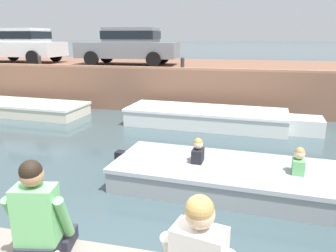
{
  "coord_description": "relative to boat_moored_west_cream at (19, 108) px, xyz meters",
  "views": [
    {
      "loc": [
        1.39,
        -2.54,
        2.85
      ],
      "look_at": [
        -0.01,
        3.27,
        1.2
      ],
      "focal_mm": 35.0,
      "sensor_mm": 36.0,
      "label": 1
    }
  ],
  "objects": [
    {
      "name": "ground_plane",
      "position": [
        6.95,
        -3.26,
        -0.23
      ],
      "size": [
        400.0,
        400.0,
        0.0
      ],
      "primitive_type": "plane",
      "color": "#3D5156"
    },
    {
      "name": "car_left_inner_grey",
      "position": [
        3.37,
        3.1,
        2.27
      ],
      "size": [
        4.33,
        2.02,
        1.54
      ],
      "color": "slate",
      "rests_on": "far_quay_wall"
    },
    {
      "name": "boat_moored_west_cream",
      "position": [
        0.0,
        0.0,
        0.0
      ],
      "size": [
        5.75,
        1.96,
        0.45
      ],
      "color": "silver",
      "rests_on": "ground"
    },
    {
      "name": "mooring_bollard_west",
      "position": [
        -0.06,
        1.66,
        1.66
      ],
      "size": [
        0.15,
        0.15,
        0.45
      ],
      "color": "#2D2B28",
      "rests_on": "far_quay_wall"
    },
    {
      "name": "motorboat_passing",
      "position": [
        8.79,
        -4.64,
        0.02
      ],
      "size": [
        6.42,
        2.08,
        0.97
      ],
      "color": "#93999E",
      "rests_on": "ground"
    },
    {
      "name": "mooring_bollard_mid",
      "position": [
        5.97,
        1.66,
        1.66
      ],
      "size": [
        0.15,
        0.15,
        0.45
      ],
      "color": "#2D2B28",
      "rests_on": "far_quay_wall"
    },
    {
      "name": "far_wall_coping",
      "position": [
        6.95,
        1.53,
        1.46
      ],
      "size": [
        60.0,
        0.24,
        0.08
      ],
      "primitive_type": "cube",
      "color": "#9F6C52",
      "rests_on": "far_quay_wall"
    },
    {
      "name": "person_seated_right",
      "position": [
        6.64,
        -8.24,
        1.05
      ],
      "size": [
        0.58,
        0.59,
        0.97
      ],
      "color": "#282833",
      "rests_on": "near_quay"
    },
    {
      "name": "boat_moored_central_white",
      "position": [
        7.35,
        -0.07,
        0.05
      ],
      "size": [
        6.21,
        2.04,
        0.56
      ],
      "color": "white",
      "rests_on": "ground"
    },
    {
      "name": "car_leftmost_white",
      "position": [
        -1.89,
        3.1,
        2.27
      ],
      "size": [
        3.89,
        1.96,
        1.54
      ],
      "color": "white",
      "rests_on": "far_quay_wall"
    },
    {
      "name": "far_quay_wall",
      "position": [
        6.95,
        4.41,
        0.6
      ],
      "size": [
        60.0,
        6.0,
        1.65
      ],
      "primitive_type": "cube",
      "color": "brown",
      "rests_on": "ground"
    }
  ]
}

